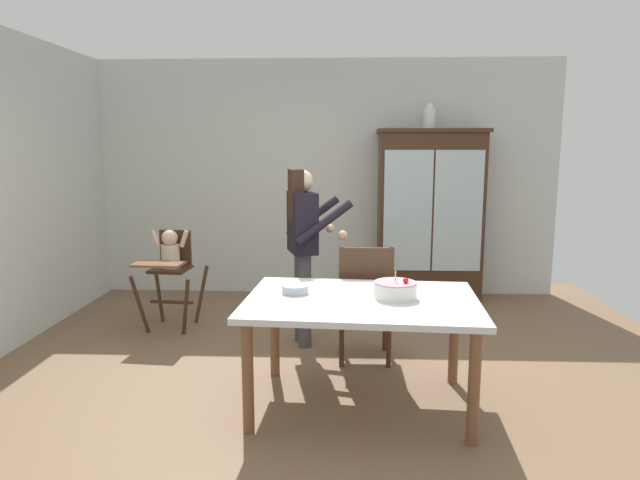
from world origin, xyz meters
name	(u,v)px	position (x,y,z in m)	size (l,w,h in m)	color
ground_plane	(314,383)	(0.00, 0.00, 0.00)	(6.24, 6.24, 0.00)	brown
wall_back	(325,179)	(0.00, 2.63, 1.35)	(5.32, 0.06, 2.70)	silver
china_cabinet	(430,215)	(1.18, 2.37, 0.96)	(1.20, 0.48, 1.91)	#422819
ceramic_vase	(429,118)	(1.14, 2.37, 2.03)	(0.13, 0.13, 0.27)	white
high_chair_with_toddler	(170,261)	(-1.42, 1.22, 0.65)	(0.61, 0.71, 0.95)	#422819
adult_person	(303,235)	(-0.13, 0.83, 0.97)	(0.61, 0.59, 1.53)	#47474C
dining_table	(361,311)	(0.33, -0.34, 0.65)	(1.57, 1.14, 0.74)	silver
birthday_cake	(395,290)	(0.55, -0.32, 0.79)	(0.28, 0.28, 0.19)	white
serving_bowl	(295,289)	(-0.11, -0.22, 0.77)	(0.18, 0.18, 0.06)	#B2BCC6
dining_chair_far_side	(365,296)	(0.39, 0.40, 0.56)	(0.44, 0.44, 0.96)	#422819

